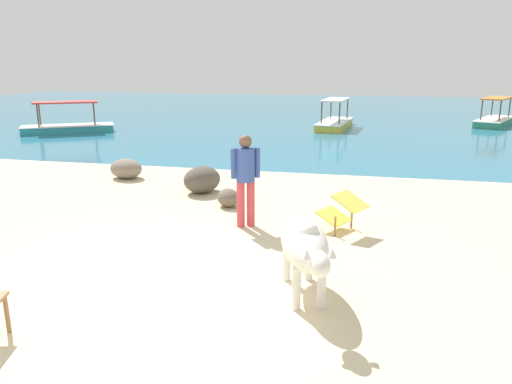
% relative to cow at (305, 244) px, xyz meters
% --- Properties ---
extents(sand_beach, '(18.00, 14.00, 0.04)m').
position_rel_cow_xyz_m(sand_beach, '(-1.75, -0.13, -0.70)').
color(sand_beach, beige).
rests_on(sand_beach, ground).
extents(water_surface, '(60.00, 36.00, 0.03)m').
position_rel_cow_xyz_m(water_surface, '(-1.75, 21.87, -0.72)').
color(water_surface, teal).
rests_on(water_surface, ground).
extents(cow, '(0.93, 1.84, 1.03)m').
position_rel_cow_xyz_m(cow, '(0.00, 0.00, 0.00)').
color(cow, silver).
rests_on(cow, sand_beach).
extents(deck_chair_far, '(0.93, 0.84, 0.68)m').
position_rel_cow_xyz_m(deck_chair_far, '(0.34, 2.48, -0.29)').
color(deck_chair_far, olive).
rests_on(deck_chair_far, sand_beach).
extents(person_standing, '(0.47, 0.32, 1.62)m').
position_rel_cow_xyz_m(person_standing, '(-1.31, 2.41, 0.27)').
color(person_standing, '#CC3D47').
rests_on(person_standing, sand_beach).
extents(shore_rock_large, '(0.63, 0.67, 0.36)m').
position_rel_cow_xyz_m(shore_rock_large, '(-1.94, 3.52, -0.49)').
color(shore_rock_large, '#6B5B4C').
rests_on(shore_rock_large, sand_beach).
extents(shore_rock_medium, '(1.06, 0.96, 0.49)m').
position_rel_cow_xyz_m(shore_rock_medium, '(-5.11, 5.38, -0.43)').
color(shore_rock_medium, gray).
rests_on(shore_rock_medium, sand_beach).
extents(shore_rock_small, '(1.01, 1.11, 0.59)m').
position_rel_cow_xyz_m(shore_rock_small, '(-2.80, 4.45, -0.38)').
color(shore_rock_small, brown).
rests_on(shore_rock_small, sand_beach).
extents(boat_teal, '(3.74, 2.88, 1.29)m').
position_rel_cow_xyz_m(boat_teal, '(-11.45, 12.64, -0.43)').
color(boat_teal, teal).
rests_on(boat_teal, water_surface).
extents(boat_green, '(2.58, 3.82, 1.29)m').
position_rel_cow_xyz_m(boat_green, '(6.70, 19.16, -0.43)').
color(boat_green, '#338E66').
rests_on(boat_green, water_surface).
extents(boat_yellow, '(1.58, 3.78, 1.29)m').
position_rel_cow_xyz_m(boat_yellow, '(-0.60, 16.55, -0.43)').
color(boat_yellow, gold).
rests_on(boat_yellow, water_surface).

